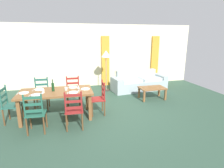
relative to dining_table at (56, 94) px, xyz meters
The scene contains 31 objects.
ground_plane 1.48m from the dining_table, ahead, with size 9.60×9.60×0.02m, color #2F4C3C.
wall_far 3.55m from the dining_table, 67.84° to the left, with size 9.60×0.16×2.70m, color beige.
curtain_panel_left 3.69m from the dining_table, 57.40° to the left, with size 0.35×0.08×2.20m, color gold.
curtain_panel_right 5.37m from the dining_table, 35.21° to the left, with size 0.35×0.08×2.20m, color gold.
dining_table is the anchor object (origin of this frame).
dining_chair_near_left 0.87m from the dining_table, 119.23° to the right, with size 0.44×0.42×0.96m.
dining_chair_near_right 0.90m from the dining_table, 60.43° to the right, with size 0.44×0.42×0.96m.
dining_chair_far_left 0.94m from the dining_table, 121.49° to the left, with size 0.44×0.42×0.96m.
dining_chair_far_right 0.89m from the dining_table, 58.07° to the left, with size 0.43×0.41×0.96m.
dining_chair_head_west 1.15m from the dining_table, behind, with size 0.42×0.44×0.96m.
dining_chair_head_east 1.17m from the dining_table, ahead, with size 0.41×0.43×0.96m.
dinner_plate_near_left 0.52m from the dining_table, 150.95° to the right, with size 0.24×0.24×0.02m, color white.
fork_near_left 0.66m from the dining_table, 157.38° to the right, with size 0.02×0.17×0.01m, color silver.
dinner_plate_near_right 0.52m from the dining_table, 29.05° to the right, with size 0.24×0.24×0.02m, color white.
fork_near_right 0.40m from the dining_table, 39.81° to the right, with size 0.02×0.17×0.01m, color silver.
dinner_plate_far_left 0.52m from the dining_table, 150.95° to the left, with size 0.24×0.24×0.02m, color white.
fork_far_left 0.66m from the dining_table, 157.38° to the left, with size 0.02×0.17×0.01m, color silver.
dinner_plate_far_right 0.52m from the dining_table, 29.05° to the left, with size 0.24×0.24×0.02m, color white.
fork_far_right 0.40m from the dining_table, 39.81° to the left, with size 0.02×0.17×0.01m, color silver.
dinner_plate_head_west 0.79m from the dining_table, behind, with size 0.24×0.24×0.02m, color white.
fork_head_west 0.93m from the dining_table, behind, with size 0.02×0.17×0.01m, color silver.
dinner_plate_head_east 0.79m from the dining_table, ahead, with size 0.24×0.24×0.02m, color white.
fork_head_east 0.64m from the dining_table, ahead, with size 0.02×0.17×0.01m, color silver.
wine_bottle 0.22m from the dining_table, 164.23° to the left, with size 0.07×0.07×0.32m.
wine_glass_near_left 0.40m from the dining_table, 158.17° to the right, with size 0.06×0.06×0.16m.
wine_glass_near_right 0.63m from the dining_table, 13.35° to the right, with size 0.06×0.06×0.16m.
coffee_cup_primary 0.29m from the dining_table, ahead, with size 0.07×0.07×0.09m, color beige.
coffee_cup_secondary 0.34m from the dining_table, 164.99° to the right, with size 0.07×0.07×0.09m, color beige.
couch 3.78m from the dining_table, 32.74° to the left, with size 2.36×1.08×0.80m.
coffee_table 3.32m from the dining_table, 14.39° to the left, with size 0.90×0.56×0.42m.
standing_lamp 2.97m from the dining_table, 50.59° to the left, with size 0.40×0.40×1.64m.
Camera 1 is at (-0.93, -4.69, 2.12)m, focal length 28.69 mm.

